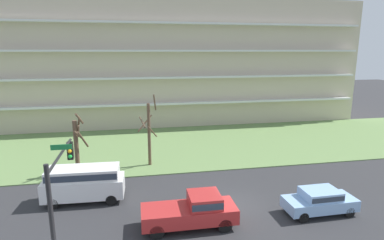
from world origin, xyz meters
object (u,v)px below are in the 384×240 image
object	(u,v)px
traffic_signal_mast	(60,192)
sedan_blue_center_left	(320,200)
pickup_red_near_left	(193,210)
van_white_center_right	(84,181)
tree_far_left	(77,144)
tree_left	(149,132)

from	to	relation	value
traffic_signal_mast	sedan_blue_center_left	bearing A→B (deg)	11.58
pickup_red_near_left	van_white_center_right	size ratio (longest dim) A/B	1.03
tree_far_left	pickup_red_near_left	bearing A→B (deg)	-51.06
tree_far_left	traffic_signal_mast	distance (m)	12.51
tree_left	pickup_red_near_left	bearing A→B (deg)	-80.10
van_white_center_right	traffic_signal_mast	xyz separation A→B (m)	(0.22, -7.43, 2.64)
van_white_center_right	traffic_signal_mast	distance (m)	7.89
traffic_signal_mast	pickup_red_near_left	bearing A→B (deg)	24.84
tree_far_left	van_white_center_right	bearing A→B (deg)	-77.67
tree_far_left	sedan_blue_center_left	bearing A→B (deg)	-31.12
sedan_blue_center_left	traffic_signal_mast	size ratio (longest dim) A/B	0.75
pickup_red_near_left	sedan_blue_center_left	size ratio (longest dim) A/B	1.23
van_white_center_right	traffic_signal_mast	bearing A→B (deg)	94.27
tree_left	pickup_red_near_left	size ratio (longest dim) A/B	1.18
sedan_blue_center_left	van_white_center_right	size ratio (longest dim) A/B	0.84
tree_left	van_white_center_right	bearing A→B (deg)	-128.32
tree_far_left	van_white_center_right	world-z (taller)	tree_far_left
tree_far_left	van_white_center_right	xyz separation A→B (m)	(1.08, -4.92, -1.21)
tree_left	traffic_signal_mast	bearing A→B (deg)	-108.56
tree_far_left	pickup_red_near_left	size ratio (longest dim) A/B	0.96
tree_left	sedan_blue_center_left	world-z (taller)	tree_left
tree_left	traffic_signal_mast	world-z (taller)	tree_left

